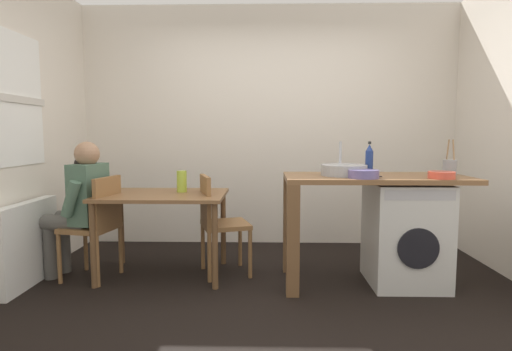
% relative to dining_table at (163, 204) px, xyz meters
% --- Properties ---
extents(ground_plane, '(5.46, 5.46, 0.00)m').
position_rel_dining_table_xyz_m(ground_plane, '(0.94, -0.57, -0.64)').
color(ground_plane, black).
extents(wall_back, '(4.60, 0.10, 2.70)m').
position_rel_dining_table_xyz_m(wall_back, '(0.94, 1.18, 0.71)').
color(wall_back, silver).
rests_on(wall_back, ground_plane).
extents(radiator, '(0.10, 0.80, 0.70)m').
position_rel_dining_table_xyz_m(radiator, '(-1.08, -0.27, -0.29)').
color(radiator, white).
rests_on(radiator, ground_plane).
extents(dining_table, '(1.10, 0.76, 0.74)m').
position_rel_dining_table_xyz_m(dining_table, '(0.00, 0.00, 0.00)').
color(dining_table, brown).
rests_on(dining_table, ground_plane).
extents(chair_person_seat, '(0.47, 0.47, 0.90)m').
position_rel_dining_table_xyz_m(chair_person_seat, '(-0.55, -0.11, -0.14)').
color(chair_person_seat, olive).
rests_on(chair_person_seat, ground_plane).
extents(chair_opposite, '(0.50, 0.50, 0.90)m').
position_rel_dining_table_xyz_m(chair_opposite, '(0.48, 0.03, -0.14)').
color(chair_opposite, olive).
rests_on(chair_opposite, ground_plane).
extents(seated_person, '(0.54, 0.54, 1.20)m').
position_rel_dining_table_xyz_m(seated_person, '(-0.70, -0.08, 0.03)').
color(seated_person, '#595651').
rests_on(seated_person, ground_plane).
extents(kitchen_counter, '(1.50, 0.68, 0.92)m').
position_rel_dining_table_xyz_m(kitchen_counter, '(1.61, -0.16, 0.12)').
color(kitchen_counter, brown).
rests_on(kitchen_counter, ground_plane).
extents(washing_machine, '(0.60, 0.61, 0.86)m').
position_rel_dining_table_xyz_m(washing_machine, '(2.09, -0.17, -0.21)').
color(washing_machine, silver).
rests_on(washing_machine, ground_plane).
extents(sink_basin, '(0.38, 0.38, 0.09)m').
position_rel_dining_table_xyz_m(sink_basin, '(1.56, -0.16, 0.32)').
color(sink_basin, '#9EA0A5').
rests_on(sink_basin, kitchen_counter).
extents(tap, '(0.02, 0.02, 0.28)m').
position_rel_dining_table_xyz_m(tap, '(1.56, 0.02, 0.42)').
color(tap, '#B2B2B7').
rests_on(tap, kitchen_counter).
extents(bottle_tall_green, '(0.06, 0.06, 0.28)m').
position_rel_dining_table_xyz_m(bottle_tall_green, '(1.78, -0.11, 0.40)').
color(bottle_tall_green, navy).
rests_on(bottle_tall_green, kitchen_counter).
extents(mixing_bowl, '(0.24, 0.24, 0.07)m').
position_rel_dining_table_xyz_m(mixing_bowl, '(1.68, -0.36, 0.31)').
color(mixing_bowl, slate).
rests_on(mixing_bowl, kitchen_counter).
extents(utensil_crock, '(0.11, 0.11, 0.30)m').
position_rel_dining_table_xyz_m(utensil_crock, '(2.45, -0.11, 0.35)').
color(utensil_crock, gray).
rests_on(utensil_crock, kitchen_counter).
extents(colander, '(0.20, 0.20, 0.06)m').
position_rel_dining_table_xyz_m(colander, '(2.27, -0.38, 0.31)').
color(colander, '#D84C38').
rests_on(colander, kitchen_counter).
extents(vase, '(0.09, 0.09, 0.19)m').
position_rel_dining_table_xyz_m(vase, '(0.15, 0.10, 0.19)').
color(vase, '#A8C63D').
rests_on(vase, dining_table).
extents(scissors, '(0.15, 0.06, 0.01)m').
position_rel_dining_table_xyz_m(scissors, '(1.77, -0.26, 0.28)').
color(scissors, '#B2B2B7').
rests_on(scissors, kitchen_counter).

